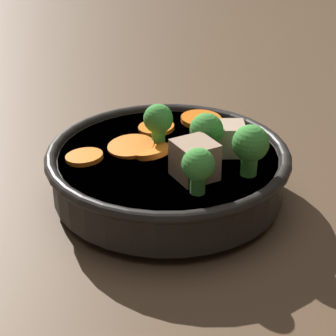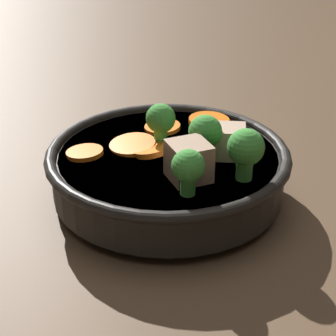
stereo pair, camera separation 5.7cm
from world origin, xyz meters
name	(u,v)px [view 2 (the right image)]	position (x,y,z in m)	size (l,w,h in m)	color
ground_plane	(168,197)	(0.00, 0.00, 0.00)	(3.00, 3.00, 0.00)	#4C3826
stirfry_bowl	(169,166)	(0.00, 0.00, 0.04)	(0.25, 0.25, 0.10)	black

